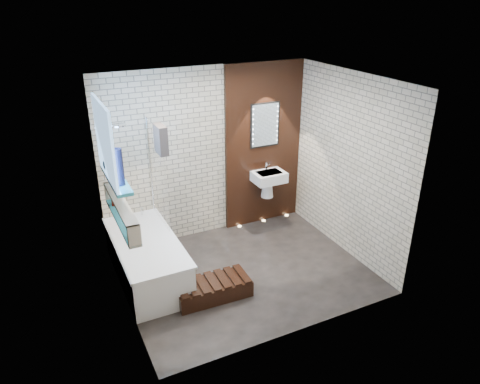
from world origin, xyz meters
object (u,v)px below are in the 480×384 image
bathtub (147,259)px  led_mirror (265,125)px  bath_screen (158,174)px  washbasin (269,180)px  walnut_step (213,289)px

bathtub → led_mirror: size_ratio=2.49×
bath_screen → led_mirror: 1.89m
bath_screen → bathtub: bearing=-128.9°
bathtub → led_mirror: led_mirror is taller
bathtub → bath_screen: 1.14m
washbasin → bathtub: bearing=-164.0°
bath_screen → led_mirror: led_mirror is taller
bathtub → walnut_step: bathtub is taller
walnut_step → bathtub: bearing=129.8°
bathtub → bath_screen: bearing=51.1°
bath_screen → walnut_step: 1.69m
bathtub → bath_screen: size_ratio=1.24×
bathtub → walnut_step: size_ratio=1.84×
bath_screen → led_mirror: bearing=10.7°
bathtub → washbasin: bearing=16.0°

